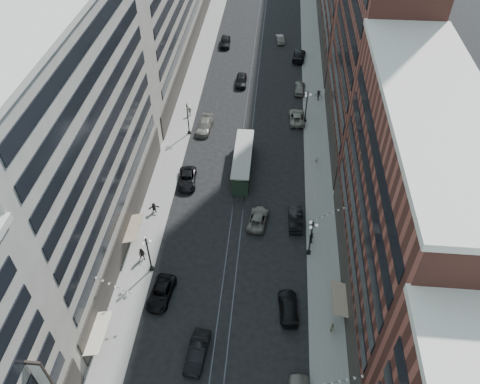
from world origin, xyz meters
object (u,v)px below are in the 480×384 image
(lamppost_se_mid, at_px, (306,106))
(car_2, at_px, (161,293))
(car_11, at_px, (297,117))
(lamppost_sw_mid, at_px, (188,118))
(car_10, at_px, (295,219))
(car_extra_0, at_px, (300,88))
(car_7, at_px, (187,179))
(streetcar, at_px, (243,162))
(pedestrian_9, at_px, (318,95))
(car_12, at_px, (299,55))
(lamppost_se_far, at_px, (311,237))
(pedestrian_5, at_px, (154,208))
(pedestrian_6, at_px, (190,111))
(pedestrian_2, at_px, (142,255))
(pedestrian_7, at_px, (311,237))
(car_5, at_px, (197,352))
(car_9, at_px, (225,42))
(pedestrian_8, at_px, (316,159))
(car_8, at_px, (205,126))
(lamppost_sw_far, at_px, (149,253))
(car_13, at_px, (241,80))
(car_extra_1, at_px, (258,218))
(pedestrian_4, at_px, (332,326))
(car_extra_2, at_px, (288,307))

(lamppost_se_mid, bearing_deg, car_2, -114.89)
(lamppost_se_mid, bearing_deg, car_11, 173.99)
(lamppost_sw_mid, distance_m, car_10, 24.71)
(lamppost_sw_mid, distance_m, car_extra_0, 22.81)
(car_7, height_order, car_extra_0, car_extra_0)
(streetcar, distance_m, pedestrian_9, 22.74)
(car_12, height_order, pedestrian_9, pedestrian_9)
(lamppost_se_far, xyz_separation_m, car_extra_0, (-0.80, 37.33, -2.31))
(lamppost_se_far, xyz_separation_m, car_7, (-16.77, 11.48, -2.37))
(car_12, xyz_separation_m, pedestrian_9, (3.23, -14.94, 0.27))
(pedestrian_5, relative_size, pedestrian_6, 0.95)
(lamppost_se_far, relative_size, pedestrian_2, 2.94)
(pedestrian_5, distance_m, car_extra_0, 37.41)
(pedestrian_7, bearing_deg, car_12, -39.99)
(car_5, distance_m, car_9, 68.60)
(pedestrian_8, xyz_separation_m, car_extra_0, (-2.26, 20.09, -0.13))
(car_8, distance_m, car_12, 29.41)
(lamppost_sw_far, bearing_deg, pedestrian_8, 46.93)
(car_2, distance_m, car_5, 8.37)
(car_7, height_order, car_10, car_10)
(car_12, bearing_deg, car_13, 51.30)
(car_5, distance_m, car_12, 64.54)
(lamppost_se_mid, distance_m, car_2, 39.28)
(lamppost_se_mid, height_order, car_extra_1, lamppost_se_mid)
(lamppost_sw_mid, xyz_separation_m, pedestrian_2, (-1.35, -25.67, -2.01))
(lamppost_sw_far, height_order, car_extra_0, lamppost_sw_far)
(lamppost_se_far, relative_size, lamppost_se_mid, 1.00)
(lamppost_sw_mid, height_order, streetcar, lamppost_sw_mid)
(streetcar, xyz_separation_m, pedestrian_4, (11.31, -25.27, -0.45))
(pedestrian_5, bearing_deg, lamppost_se_far, -35.34)
(car_2, xyz_separation_m, pedestrian_9, (18.90, 42.09, 0.40))
(car_12, xyz_separation_m, car_13, (-10.58, -10.45, -0.01))
(lamppost_se_far, height_order, pedestrian_6, lamppost_se_far)
(car_12, xyz_separation_m, car_extra_0, (0.03, -12.13, -0.04))
(pedestrian_2, relative_size, pedestrian_6, 1.13)
(pedestrian_6, height_order, car_extra_0, pedestrian_6)
(lamppost_sw_mid, xyz_separation_m, car_13, (6.99, 16.01, -2.28))
(car_9, xyz_separation_m, pedestrian_9, (18.40, -19.71, 0.24))
(car_8, xyz_separation_m, car_extra_2, (13.69, -32.50, -0.04))
(car_10, bearing_deg, pedestrian_8, -105.82)
(lamppost_se_far, distance_m, car_12, 49.52)
(pedestrian_4, height_order, car_11, pedestrian_4)
(car_5, height_order, pedestrian_2, pedestrian_2)
(lamppost_sw_mid, distance_m, streetcar, 12.32)
(pedestrian_4, distance_m, car_12, 59.83)
(lamppost_se_far, height_order, car_extra_2, lamppost_se_far)
(lamppost_se_mid, bearing_deg, car_12, 92.21)
(car_9, xyz_separation_m, car_10, (14.37, -49.24, -0.06))
(pedestrian_2, relative_size, car_12, 0.33)
(car_8, distance_m, pedestrian_8, 18.92)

